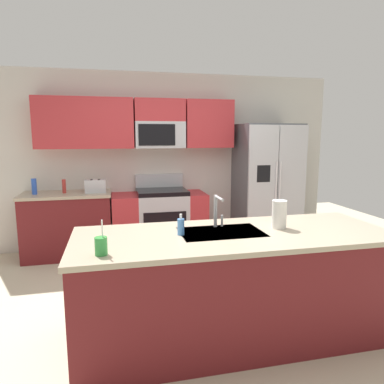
{
  "coord_description": "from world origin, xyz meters",
  "views": [
    {
      "loc": [
        -0.83,
        -3.21,
        1.69
      ],
      "look_at": [
        0.04,
        0.6,
        1.05
      ],
      "focal_mm": 32.74,
      "sensor_mm": 36.0,
      "label": 1
    }
  ],
  "objects_px": {
    "refrigerator": "(267,185)",
    "paper_towel_roll": "(279,214)",
    "bottle_blue": "(34,186)",
    "pepper_mill": "(64,186)",
    "drink_cup_green": "(101,246)",
    "toaster": "(95,186)",
    "range_oven": "(160,220)",
    "sink_faucet": "(217,208)",
    "soap_dispenser": "(181,226)"
  },
  "relations": [
    {
      "from": "range_oven",
      "to": "paper_towel_roll",
      "type": "relative_size",
      "value": 5.67
    },
    {
      "from": "toaster",
      "to": "soap_dispenser",
      "type": "bearing_deg",
      "value": -71.88
    },
    {
      "from": "bottle_blue",
      "to": "drink_cup_green",
      "type": "xyz_separation_m",
      "value": [
        0.94,
        -2.68,
        -0.04
      ]
    },
    {
      "from": "pepper_mill",
      "to": "soap_dispenser",
      "type": "bearing_deg",
      "value": -63.55
    },
    {
      "from": "sink_faucet",
      "to": "refrigerator",
      "type": "bearing_deg",
      "value": 55.84
    },
    {
      "from": "refrigerator",
      "to": "bottle_blue",
      "type": "relative_size",
      "value": 8.66
    },
    {
      "from": "range_oven",
      "to": "sink_faucet",
      "type": "relative_size",
      "value": 4.82
    },
    {
      "from": "drink_cup_green",
      "to": "soap_dispenser",
      "type": "xyz_separation_m",
      "value": [
        0.61,
        0.35,
        0.01
      ]
    },
    {
      "from": "pepper_mill",
      "to": "soap_dispenser",
      "type": "xyz_separation_m",
      "value": [
        1.17,
        -2.35,
        -0.03
      ]
    },
    {
      "from": "refrigerator",
      "to": "paper_towel_roll",
      "type": "bearing_deg",
      "value": -112.4
    },
    {
      "from": "drink_cup_green",
      "to": "soap_dispenser",
      "type": "bearing_deg",
      "value": 29.85
    },
    {
      "from": "bottle_blue",
      "to": "sink_faucet",
      "type": "relative_size",
      "value": 0.76
    },
    {
      "from": "drink_cup_green",
      "to": "soap_dispenser",
      "type": "relative_size",
      "value": 1.42
    },
    {
      "from": "bottle_blue",
      "to": "drink_cup_green",
      "type": "distance_m",
      "value": 2.84
    },
    {
      "from": "range_oven",
      "to": "drink_cup_green",
      "type": "bearing_deg",
      "value": -105.42
    },
    {
      "from": "soap_dispenser",
      "to": "toaster",
      "type": "bearing_deg",
      "value": 108.12
    },
    {
      "from": "range_oven",
      "to": "drink_cup_green",
      "type": "distance_m",
      "value": 2.85
    },
    {
      "from": "toaster",
      "to": "pepper_mill",
      "type": "xyz_separation_m",
      "value": [
        -0.42,
        0.05,
        0.0
      ]
    },
    {
      "from": "range_oven",
      "to": "toaster",
      "type": "xyz_separation_m",
      "value": [
        -0.89,
        -0.05,
        0.55
      ]
    },
    {
      "from": "refrigerator",
      "to": "pepper_mill",
      "type": "distance_m",
      "value": 2.97
    },
    {
      "from": "paper_towel_roll",
      "to": "toaster",
      "type": "bearing_deg",
      "value": 125.22
    },
    {
      "from": "sink_faucet",
      "to": "paper_towel_roll",
      "type": "bearing_deg",
      "value": -14.4
    },
    {
      "from": "toaster",
      "to": "pepper_mill",
      "type": "height_order",
      "value": "pepper_mill"
    },
    {
      "from": "refrigerator",
      "to": "toaster",
      "type": "distance_m",
      "value": 2.55
    },
    {
      "from": "drink_cup_green",
      "to": "range_oven",
      "type": "bearing_deg",
      "value": 74.58
    },
    {
      "from": "toaster",
      "to": "sink_faucet",
      "type": "relative_size",
      "value": 0.99
    },
    {
      "from": "range_oven",
      "to": "bottle_blue",
      "type": "height_order",
      "value": "bottle_blue"
    },
    {
      "from": "bottle_blue",
      "to": "drink_cup_green",
      "type": "bearing_deg",
      "value": -70.67
    },
    {
      "from": "refrigerator",
      "to": "paper_towel_roll",
      "type": "relative_size",
      "value": 7.71
    },
    {
      "from": "range_oven",
      "to": "paper_towel_roll",
      "type": "xyz_separation_m",
      "value": [
        0.72,
        -2.34,
        0.58
      ]
    },
    {
      "from": "range_oven",
      "to": "pepper_mill",
      "type": "xyz_separation_m",
      "value": [
        -1.31,
        -0.0,
        0.55
      ]
    },
    {
      "from": "bottle_blue",
      "to": "paper_towel_roll",
      "type": "xyz_separation_m",
      "value": [
        2.41,
        -2.31,
        0.01
      ]
    },
    {
      "from": "pepper_mill",
      "to": "drink_cup_green",
      "type": "xyz_separation_m",
      "value": [
        0.56,
        -2.7,
        -0.03
      ]
    },
    {
      "from": "toaster",
      "to": "paper_towel_roll",
      "type": "xyz_separation_m",
      "value": [
        1.61,
        -2.29,
        0.03
      ]
    },
    {
      "from": "bottle_blue",
      "to": "paper_towel_roll",
      "type": "relative_size",
      "value": 0.89
    },
    {
      "from": "sink_faucet",
      "to": "soap_dispenser",
      "type": "relative_size",
      "value": 1.66
    },
    {
      "from": "refrigerator",
      "to": "paper_towel_roll",
      "type": "xyz_separation_m",
      "value": [
        -0.93,
        -2.27,
        0.09
      ]
    },
    {
      "from": "pepper_mill",
      "to": "drink_cup_green",
      "type": "bearing_deg",
      "value": -78.24
    },
    {
      "from": "drink_cup_green",
      "to": "paper_towel_roll",
      "type": "bearing_deg",
      "value": 14.0
    },
    {
      "from": "refrigerator",
      "to": "toaster",
      "type": "relative_size",
      "value": 6.61
    },
    {
      "from": "refrigerator",
      "to": "bottle_blue",
      "type": "height_order",
      "value": "refrigerator"
    },
    {
      "from": "range_oven",
      "to": "drink_cup_green",
      "type": "height_order",
      "value": "drink_cup_green"
    },
    {
      "from": "refrigerator",
      "to": "bottle_blue",
      "type": "xyz_separation_m",
      "value": [
        -3.34,
        0.04,
        0.08
      ]
    },
    {
      "from": "range_oven",
      "to": "refrigerator",
      "type": "relative_size",
      "value": 0.74
    },
    {
      "from": "pepper_mill",
      "to": "sink_faucet",
      "type": "xyz_separation_m",
      "value": [
        1.52,
        -2.2,
        0.07
      ]
    },
    {
      "from": "range_oven",
      "to": "soap_dispenser",
      "type": "bearing_deg",
      "value": -93.35
    },
    {
      "from": "sink_faucet",
      "to": "range_oven",
      "type": "bearing_deg",
      "value": 95.39
    },
    {
      "from": "toaster",
      "to": "range_oven",
      "type": "bearing_deg",
      "value": 3.37
    },
    {
      "from": "refrigerator",
      "to": "soap_dispenser",
      "type": "height_order",
      "value": "refrigerator"
    },
    {
      "from": "toaster",
      "to": "sink_faucet",
      "type": "distance_m",
      "value": 2.42
    }
  ]
}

